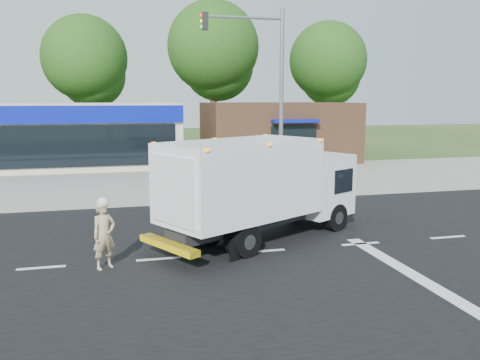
# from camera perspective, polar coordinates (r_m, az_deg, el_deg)

# --- Properties ---
(ground) EXTENTS (120.00, 120.00, 0.00)m
(ground) POSITION_cam_1_polar(r_m,az_deg,el_deg) (14.65, 2.77, -8.03)
(ground) COLOR #385123
(ground) RESTS_ON ground
(road_asphalt) EXTENTS (60.00, 14.00, 0.02)m
(road_asphalt) POSITION_cam_1_polar(r_m,az_deg,el_deg) (14.65, 2.77, -8.01)
(road_asphalt) COLOR black
(road_asphalt) RESTS_ON ground
(sidewalk) EXTENTS (60.00, 2.40, 0.12)m
(sidewalk) POSITION_cam_1_polar(r_m,az_deg,el_deg) (22.38, -3.28, -1.81)
(sidewalk) COLOR gray
(sidewalk) RESTS_ON ground
(parking_apron) EXTENTS (60.00, 9.00, 0.02)m
(parking_apron) POSITION_cam_1_polar(r_m,az_deg,el_deg) (28.03, -5.48, 0.30)
(parking_apron) COLOR gray
(parking_apron) RESTS_ON ground
(lane_markings) EXTENTS (55.20, 7.00, 0.01)m
(lane_markings) POSITION_cam_1_polar(r_m,az_deg,el_deg) (13.89, 9.81, -9.06)
(lane_markings) COLOR silver
(lane_markings) RESTS_ON road_asphalt
(ems_box_truck) EXTENTS (7.24, 5.30, 3.13)m
(ems_box_truck) POSITION_cam_1_polar(r_m,az_deg,el_deg) (15.34, 2.18, -0.29)
(ems_box_truck) COLOR black
(ems_box_truck) RESTS_ON ground
(emergency_worker) EXTENTS (0.77, 0.70, 1.87)m
(emergency_worker) POSITION_cam_1_polar(r_m,az_deg,el_deg) (13.44, -15.02, -5.87)
(emergency_worker) COLOR tan
(emergency_worker) RESTS_ON ground
(retail_strip_mall) EXTENTS (18.00, 6.20, 4.00)m
(retail_strip_mall) POSITION_cam_1_polar(r_m,az_deg,el_deg) (33.77, -22.43, 4.58)
(retail_strip_mall) COLOR beige
(retail_strip_mall) RESTS_ON ground
(brown_storefront) EXTENTS (10.00, 6.70, 4.00)m
(brown_storefront) POSITION_cam_1_polar(r_m,az_deg,el_deg) (35.23, 4.37, 5.40)
(brown_storefront) COLOR #382316
(brown_storefront) RESTS_ON ground
(traffic_signal_pole) EXTENTS (3.51, 0.25, 8.00)m
(traffic_signal_pole) POSITION_cam_1_polar(r_m,az_deg,el_deg) (21.95, 3.06, 10.74)
(traffic_signal_pole) COLOR gray
(traffic_signal_pole) RESTS_ON ground
(background_trees) EXTENTS (36.77, 7.39, 12.10)m
(background_trees) POSITION_cam_1_polar(r_m,az_deg,el_deg) (41.79, -9.79, 13.28)
(background_trees) COLOR #332114
(background_trees) RESTS_ON ground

